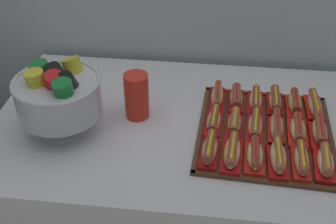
% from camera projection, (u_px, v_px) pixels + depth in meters
% --- Properties ---
extents(buffet_table, '(1.46, 0.91, 0.76)m').
position_uv_depth(buffet_table, '(183.00, 189.00, 1.85)').
color(buffet_table, silver).
rests_on(buffet_table, ground_plane).
extents(serving_tray, '(0.51, 0.55, 0.01)m').
position_uv_depth(serving_tray, '(265.00, 133.00, 1.58)').
color(serving_tray, '#56331E').
rests_on(serving_tray, buffet_table).
extents(hot_dog_0, '(0.07, 0.17, 0.06)m').
position_uv_depth(hot_dog_0, '(210.00, 150.00, 1.45)').
color(hot_dog_0, '#B21414').
rests_on(hot_dog_0, serving_tray).
extents(hot_dog_1, '(0.08, 0.18, 0.06)m').
position_uv_depth(hot_dog_1, '(232.00, 153.00, 1.44)').
color(hot_dog_1, '#B21414').
rests_on(hot_dog_1, serving_tray).
extents(hot_dog_2, '(0.07, 0.16, 0.06)m').
position_uv_depth(hot_dog_2, '(255.00, 155.00, 1.43)').
color(hot_dog_2, red).
rests_on(hot_dog_2, serving_tray).
extents(hot_dog_3, '(0.07, 0.18, 0.06)m').
position_uv_depth(hot_dog_3, '(278.00, 157.00, 1.42)').
color(hot_dog_3, '#B21414').
rests_on(hot_dog_3, serving_tray).
extents(hot_dog_4, '(0.06, 0.17, 0.06)m').
position_uv_depth(hot_dog_4, '(301.00, 160.00, 1.41)').
color(hot_dog_4, red).
rests_on(hot_dog_4, serving_tray).
extents(hot_dog_5, '(0.08, 0.16, 0.06)m').
position_uv_depth(hot_dog_5, '(325.00, 162.00, 1.40)').
color(hot_dog_5, red).
rests_on(hot_dog_5, serving_tray).
extents(hot_dog_6, '(0.07, 0.16, 0.06)m').
position_uv_depth(hot_dog_6, '(214.00, 121.00, 1.59)').
color(hot_dog_6, red).
rests_on(hot_dog_6, serving_tray).
extents(hot_dog_7, '(0.07, 0.15, 0.06)m').
position_uv_depth(hot_dog_7, '(234.00, 123.00, 1.58)').
color(hot_dog_7, '#B21414').
rests_on(hot_dog_7, serving_tray).
extents(hot_dog_8, '(0.08, 0.18, 0.06)m').
position_uv_depth(hot_dog_8, '(255.00, 126.00, 1.57)').
color(hot_dog_8, red).
rests_on(hot_dog_8, serving_tray).
extents(hot_dog_9, '(0.07, 0.19, 0.06)m').
position_uv_depth(hot_dog_9, '(276.00, 127.00, 1.55)').
color(hot_dog_9, red).
rests_on(hot_dog_9, serving_tray).
extents(hot_dog_10, '(0.08, 0.17, 0.06)m').
position_uv_depth(hot_dog_10, '(298.00, 130.00, 1.55)').
color(hot_dog_10, red).
rests_on(hot_dog_10, serving_tray).
extents(hot_dog_11, '(0.08, 0.18, 0.06)m').
position_uv_depth(hot_dog_11, '(319.00, 131.00, 1.53)').
color(hot_dog_11, red).
rests_on(hot_dog_11, serving_tray).
extents(hot_dog_12, '(0.06, 0.18, 0.06)m').
position_uv_depth(hot_dog_12, '(217.00, 97.00, 1.72)').
color(hot_dog_12, '#B21414').
rests_on(hot_dog_12, serving_tray).
extents(hot_dog_13, '(0.06, 0.16, 0.06)m').
position_uv_depth(hot_dog_13, '(236.00, 98.00, 1.71)').
color(hot_dog_13, '#B21414').
rests_on(hot_dog_13, serving_tray).
extents(hot_dog_14, '(0.07, 0.17, 0.06)m').
position_uv_depth(hot_dog_14, '(255.00, 101.00, 1.70)').
color(hot_dog_14, red).
rests_on(hot_dog_14, serving_tray).
extents(hot_dog_15, '(0.07, 0.17, 0.06)m').
position_uv_depth(hot_dog_15, '(275.00, 102.00, 1.69)').
color(hot_dog_15, '#B21414').
rests_on(hot_dog_15, serving_tray).
extents(hot_dog_16, '(0.07, 0.16, 0.06)m').
position_uv_depth(hot_dog_16, '(295.00, 103.00, 1.68)').
color(hot_dog_16, red).
rests_on(hot_dog_16, serving_tray).
extents(hot_dog_17, '(0.06, 0.18, 0.06)m').
position_uv_depth(hot_dog_17, '(315.00, 106.00, 1.67)').
color(hot_dog_17, red).
rests_on(hot_dog_17, serving_tray).
extents(punch_bowl, '(0.31, 0.31, 0.27)m').
position_uv_depth(punch_bowl, '(59.00, 95.00, 1.51)').
color(punch_bowl, silver).
rests_on(punch_bowl, buffet_table).
extents(cup_stack, '(0.09, 0.09, 0.18)m').
position_uv_depth(cup_stack, '(137.00, 96.00, 1.62)').
color(cup_stack, red).
rests_on(cup_stack, buffet_table).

